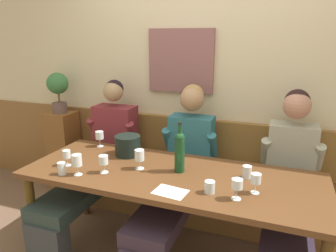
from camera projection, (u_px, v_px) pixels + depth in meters
name	position (u px, v px, depth m)	size (l,w,h in m)	color
room_wall_back	(205.00, 70.00, 2.92)	(6.80, 0.12, 2.80)	beige
wood_wainscot_panel	(200.00, 164.00, 3.13)	(6.80, 0.03, 0.94)	brown
wall_bench	(194.00, 190.00, 3.00)	(2.48, 0.42, 0.94)	brown
dining_table	(170.00, 183.00, 2.29)	(2.18, 0.82, 0.75)	#58351C
person_right_seat	(98.00, 158.00, 2.87)	(0.51, 1.25, 1.30)	#32363A
person_center_right_seat	(180.00, 169.00, 2.60)	(0.50, 1.25, 1.30)	#36283B
person_left_seat	(290.00, 184.00, 2.31)	(0.48, 1.25, 1.31)	#382440
ice_bucket	(128.00, 145.00, 2.59)	(0.21, 0.21, 0.17)	black
wine_bottle_clear_water	(180.00, 151.00, 2.24)	(0.08, 0.08, 0.38)	#153E20
wine_glass_center_rear	(66.00, 155.00, 2.37)	(0.06, 0.06, 0.12)	silver
wine_glass_near_bucket	(104.00, 161.00, 2.24)	(0.07, 0.07, 0.13)	silver
wine_glass_center_front	(256.00, 180.00, 1.95)	(0.06, 0.06, 0.13)	silver
wine_glass_mid_right	(100.00, 136.00, 2.78)	(0.07, 0.07, 0.14)	silver
wine_glass_mid_left	(237.00, 185.00, 1.87)	(0.07, 0.07, 0.13)	silver
wine_glass_by_bottle	(139.00, 156.00, 2.31)	(0.07, 0.07, 0.15)	silver
wine_glass_left_end	(77.00, 161.00, 2.20)	(0.07, 0.07, 0.16)	silver
water_tumbler_center	(247.00, 172.00, 2.17)	(0.06, 0.06, 0.09)	silver
water_tumbler_right	(210.00, 187.00, 1.97)	(0.07, 0.07, 0.08)	silver
water_tumbler_left	(62.00, 168.00, 2.23)	(0.06, 0.06, 0.09)	silver
tasting_sheet_left_guest	(170.00, 192.00, 1.98)	(0.21, 0.15, 0.00)	white
corner_pedestal	(64.00, 152.00, 3.50)	(0.28, 0.28, 0.91)	brown
potted_plant	(58.00, 88.00, 3.30)	(0.23, 0.23, 0.43)	brown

